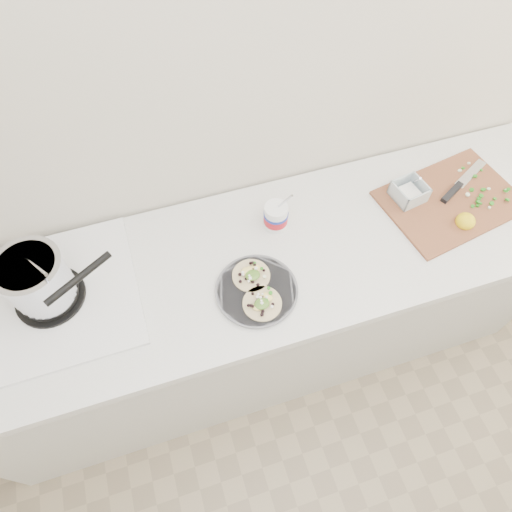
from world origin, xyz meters
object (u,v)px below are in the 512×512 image
object	(u,v)px
stove	(43,287)
tub	(277,214)
taco_plate	(257,289)
cutboard	(447,197)

from	to	relation	value
stove	tub	bearing A→B (deg)	3.95
taco_plate	cutboard	size ratio (longest dim) A/B	0.50
stove	taco_plate	bearing A→B (deg)	-15.79
stove	cutboard	size ratio (longest dim) A/B	1.01
tub	cutboard	world-z (taller)	tub
stove	taco_plate	distance (m)	0.68
tub	cutboard	size ratio (longest dim) A/B	0.36
stove	cutboard	distance (m)	1.47
taco_plate	cutboard	bearing A→B (deg)	10.84
taco_plate	cutboard	world-z (taller)	cutboard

